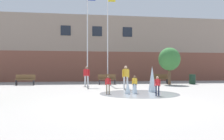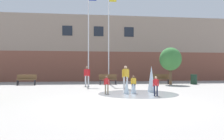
{
  "view_description": "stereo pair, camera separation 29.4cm",
  "coord_description": "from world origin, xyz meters",
  "px_view_note": "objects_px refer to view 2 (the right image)",
  "views": [
    {
      "loc": [
        -1.74,
        -8.44,
        1.32
      ],
      "look_at": [
        0.42,
        7.06,
        1.3
      ],
      "focal_mm": 35.0,
      "sensor_mm": 36.0,
      "label": 1
    },
    {
      "loc": [
        -1.45,
        -8.48,
        1.32
      ],
      "look_at": [
        0.42,
        7.06,
        1.3
      ],
      "focal_mm": 35.0,
      "sensor_mm": 36.0,
      "label": 2
    }
  ],
  "objects_px": {
    "teen_by_trashcan": "(126,75)",
    "park_bench_center": "(161,79)",
    "child_in_fountain": "(134,83)",
    "flagpole_left": "(89,35)",
    "child_running": "(107,83)",
    "adult_watching": "(87,75)",
    "trash_can": "(194,79)",
    "street_tree_near_building": "(170,59)",
    "park_bench_far_left": "(27,80)",
    "park_bench_under_left_flagpole": "(108,79)",
    "flagpole_right": "(109,36)",
    "child_with_pink_shirt": "(156,84)"
  },
  "relations": [
    {
      "from": "flagpole_left",
      "to": "street_tree_near_building",
      "type": "distance_m",
      "value": 7.87
    },
    {
      "from": "park_bench_under_left_flagpole",
      "to": "flagpole_right",
      "type": "relative_size",
      "value": 0.18
    },
    {
      "from": "park_bench_center",
      "to": "flagpole_right",
      "type": "xyz_separation_m",
      "value": [
        -4.7,
        1.3,
        4.12
      ]
    },
    {
      "from": "park_bench_far_left",
      "to": "park_bench_center",
      "type": "relative_size",
      "value": 1.0
    },
    {
      "from": "flagpole_left",
      "to": "street_tree_near_building",
      "type": "height_order",
      "value": "flagpole_left"
    },
    {
      "from": "teen_by_trashcan",
      "to": "trash_can",
      "type": "distance_m",
      "value": 8.03
    },
    {
      "from": "teen_by_trashcan",
      "to": "street_tree_near_building",
      "type": "bearing_deg",
      "value": 87.37
    },
    {
      "from": "park_bench_center",
      "to": "teen_by_trashcan",
      "type": "bearing_deg",
      "value": -132.13
    },
    {
      "from": "child_in_fountain",
      "to": "flagpole_right",
      "type": "xyz_separation_m",
      "value": [
        -0.46,
        8.74,
        4.02
      ]
    },
    {
      "from": "adult_watching",
      "to": "child_with_pink_shirt",
      "type": "xyz_separation_m",
      "value": [
        3.39,
        -7.05,
        -0.35
      ]
    },
    {
      "from": "park_bench_far_left",
      "to": "child_running",
      "type": "distance_m",
      "value": 9.63
    },
    {
      "from": "park_bench_under_left_flagpole",
      "to": "park_bench_far_left",
      "type": "bearing_deg",
      "value": -178.39
    },
    {
      "from": "park_bench_under_left_flagpole",
      "to": "child_with_pink_shirt",
      "type": "relative_size",
      "value": 1.62
    },
    {
      "from": "park_bench_far_left",
      "to": "park_bench_center",
      "type": "xyz_separation_m",
      "value": [
        11.92,
        0.15,
        0.0
      ]
    },
    {
      "from": "child_running",
      "to": "child_in_fountain",
      "type": "distance_m",
      "value": 1.53
    },
    {
      "from": "park_bench_center",
      "to": "teen_by_trashcan",
      "type": "relative_size",
      "value": 1.01
    },
    {
      "from": "child_running",
      "to": "adult_watching",
      "type": "bearing_deg",
      "value": 31.28
    },
    {
      "from": "park_bench_under_left_flagpole",
      "to": "adult_watching",
      "type": "relative_size",
      "value": 1.01
    },
    {
      "from": "park_bench_under_left_flagpole",
      "to": "flagpole_left",
      "type": "bearing_deg",
      "value": 143.35
    },
    {
      "from": "child_running",
      "to": "child_in_fountain",
      "type": "relative_size",
      "value": 1.0
    },
    {
      "from": "flagpole_left",
      "to": "trash_can",
      "type": "relative_size",
      "value": 9.7
    },
    {
      "from": "child_in_fountain",
      "to": "flagpole_left",
      "type": "bearing_deg",
      "value": 170.1
    },
    {
      "from": "teen_by_trashcan",
      "to": "trash_can",
      "type": "height_order",
      "value": "teen_by_trashcan"
    },
    {
      "from": "adult_watching",
      "to": "child_running",
      "type": "bearing_deg",
      "value": 122.75
    },
    {
      "from": "park_bench_under_left_flagpole",
      "to": "child_in_fountain",
      "type": "height_order",
      "value": "child_in_fountain"
    },
    {
      "from": "street_tree_near_building",
      "to": "park_bench_center",
      "type": "bearing_deg",
      "value": 120.08
    },
    {
      "from": "park_bench_under_left_flagpole",
      "to": "street_tree_near_building",
      "type": "relative_size",
      "value": 0.49
    },
    {
      "from": "trash_can",
      "to": "flagpole_right",
      "type": "bearing_deg",
      "value": 165.0
    },
    {
      "from": "child_running",
      "to": "adult_watching",
      "type": "xyz_separation_m",
      "value": [
        -1.04,
        5.73,
        0.35
      ]
    },
    {
      "from": "park_bench_far_left",
      "to": "flagpole_left",
      "type": "distance_m",
      "value": 6.88
    },
    {
      "from": "park_bench_far_left",
      "to": "trash_can",
      "type": "xyz_separation_m",
      "value": [
        14.75,
        -0.56,
        -0.03
      ]
    },
    {
      "from": "child_with_pink_shirt",
      "to": "street_tree_near_building",
      "type": "distance_m",
      "value": 9.02
    },
    {
      "from": "park_bench_under_left_flagpole",
      "to": "flagpole_right",
      "type": "xyz_separation_m",
      "value": [
        0.23,
        1.26,
        4.12
      ]
    },
    {
      "from": "park_bench_center",
      "to": "adult_watching",
      "type": "height_order",
      "value": "adult_watching"
    },
    {
      "from": "park_bench_far_left",
      "to": "street_tree_near_building",
      "type": "bearing_deg",
      "value": -3.56
    },
    {
      "from": "child_in_fountain",
      "to": "street_tree_near_building",
      "type": "distance_m",
      "value": 8.24
    },
    {
      "from": "child_in_fountain",
      "to": "adult_watching",
      "type": "xyz_separation_m",
      "value": [
        -2.57,
        5.61,
        0.35
      ]
    },
    {
      "from": "child_in_fountain",
      "to": "flagpole_left",
      "type": "xyz_separation_m",
      "value": [
        -2.39,
        8.74,
        4.04
      ]
    },
    {
      "from": "flagpole_left",
      "to": "trash_can",
      "type": "height_order",
      "value": "flagpole_left"
    },
    {
      "from": "park_bench_center",
      "to": "flagpole_right",
      "type": "relative_size",
      "value": 0.18
    },
    {
      "from": "flagpole_right",
      "to": "trash_can",
      "type": "xyz_separation_m",
      "value": [
        7.53,
        -2.02,
        -4.15
      ]
    },
    {
      "from": "teen_by_trashcan",
      "to": "park_bench_center",
      "type": "bearing_deg",
      "value": 97.23
    },
    {
      "from": "park_bench_center",
      "to": "child_in_fountain",
      "type": "height_order",
      "value": "child_in_fountain"
    },
    {
      "from": "street_tree_near_building",
      "to": "flagpole_right",
      "type": "bearing_deg",
      "value": 156.9
    },
    {
      "from": "park_bench_far_left",
      "to": "park_bench_under_left_flagpole",
      "type": "relative_size",
      "value": 1.0
    },
    {
      "from": "child_with_pink_shirt",
      "to": "street_tree_near_building",
      "type": "bearing_deg",
      "value": -23.11
    },
    {
      "from": "park_bench_under_left_flagpole",
      "to": "park_bench_center",
      "type": "height_order",
      "value": "same"
    },
    {
      "from": "park_bench_far_left",
      "to": "teen_by_trashcan",
      "type": "bearing_deg",
      "value": -29.87
    },
    {
      "from": "park_bench_center",
      "to": "child_in_fountain",
      "type": "distance_m",
      "value": 8.56
    },
    {
      "from": "child_running",
      "to": "trash_can",
      "type": "relative_size",
      "value": 1.1
    }
  ]
}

